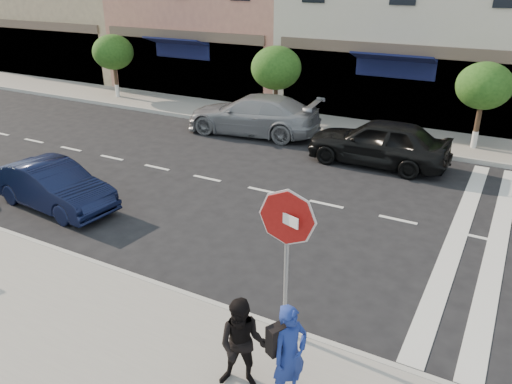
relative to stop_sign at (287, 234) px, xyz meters
name	(u,v)px	position (x,y,z in m)	size (l,w,h in m)	color
ground	(258,274)	(-1.41, 1.67, -2.14)	(120.00, 120.00, 0.00)	black
sidewalk_far	(392,136)	(-1.41, 12.67, -2.06)	(60.00, 3.00, 0.15)	gray
street_tree_wa	(113,52)	(-15.41, 12.47, 0.19)	(2.00, 2.00, 3.05)	#473323
street_tree_wb	(276,68)	(-6.41, 12.47, 0.17)	(2.10, 2.10, 3.06)	#473323
street_tree_c	(484,86)	(1.59, 12.47, 0.22)	(1.90, 1.90, 3.04)	#473323
stop_sign	(287,234)	(0.00, 0.00, 0.00)	(0.93, 0.35, 2.76)	gray
photographer	(290,354)	(0.67, -1.24, -1.19)	(0.58, 0.38, 1.60)	navy
walker	(242,345)	(-0.05, -1.35, -1.22)	(0.74, 0.58, 1.53)	black
car_near_mid	(53,186)	(-7.90, 1.94, -1.51)	(1.34, 3.84, 1.27)	black
car_far_left	(253,115)	(-6.46, 10.56, -1.36)	(2.18, 5.37, 1.56)	gray
car_far_mid	(378,142)	(-1.09, 9.47, -1.35)	(1.86, 4.63, 1.58)	black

